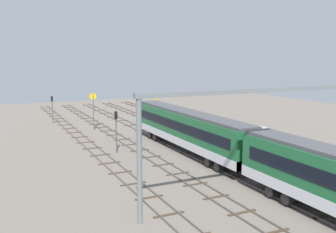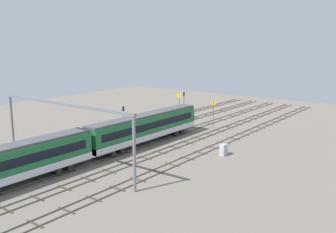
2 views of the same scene
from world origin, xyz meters
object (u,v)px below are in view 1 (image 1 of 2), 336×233
(signal_light_trackside_departure, at_px, (52,106))
(relay_cabinet, at_px, (262,133))
(speed_sign_mid_trackside, at_px, (93,105))
(signal_light_trackside_approach, at_px, (116,126))
(train, at_px, (249,152))
(speed_sign_near_foreground, at_px, (156,107))
(overhead_gantry, at_px, (282,111))

(signal_light_trackside_departure, height_order, relay_cabinet, signal_light_trackside_departure)
(speed_sign_mid_trackside, bearing_deg, signal_light_trackside_approach, 175.41)
(signal_light_trackside_departure, relative_size, relay_cabinet, 2.85)
(train, bearing_deg, signal_light_trackside_approach, 27.88)
(train, relative_size, relay_cabinet, 30.48)
(train, relative_size, signal_light_trackside_departure, 10.68)
(signal_light_trackside_departure, bearing_deg, speed_sign_mid_trackside, -150.81)
(train, relative_size, speed_sign_near_foreground, 9.42)
(train, distance_m, speed_sign_mid_trackside, 31.06)
(train, height_order, speed_sign_mid_trackside, speed_sign_mid_trackside)
(overhead_gantry, relative_size, signal_light_trackside_approach, 4.96)
(speed_sign_near_foreground, xyz_separation_m, speed_sign_mid_trackside, (2.31, 9.63, 0.45))
(speed_sign_mid_trackside, relative_size, signal_light_trackside_departure, 1.23)
(train, height_order, signal_light_trackside_approach, signal_light_trackside_approach)
(signal_light_trackside_approach, bearing_deg, relay_cabinet, -92.29)
(signal_light_trackside_approach, relative_size, signal_light_trackside_departure, 1.06)
(speed_sign_near_foreground, bearing_deg, signal_light_trackside_approach, 140.56)
(train, relative_size, signal_light_trackside_approach, 10.08)
(relay_cabinet, bearing_deg, speed_sign_near_foreground, 35.59)
(signal_light_trackside_approach, xyz_separation_m, signal_light_trackside_departure, (24.37, 3.68, -0.16))
(speed_sign_near_foreground, relative_size, relay_cabinet, 3.24)
(signal_light_trackside_approach, bearing_deg, train, -152.12)
(train, xyz_separation_m, relay_cabinet, (13.95, -13.13, -1.83))
(overhead_gantry, xyz_separation_m, signal_light_trackside_departure, (43.31, 11.39, -3.90))
(train, height_order, signal_light_trackside_departure, train)
(speed_sign_mid_trackside, height_order, relay_cabinet, speed_sign_mid_trackside)
(train, bearing_deg, relay_cabinet, -43.28)
(signal_light_trackside_departure, bearing_deg, speed_sign_near_foreground, -127.41)
(overhead_gantry, bearing_deg, signal_light_trackside_departure, 14.73)
(train, relative_size, overhead_gantry, 2.03)
(signal_light_trackside_departure, distance_m, relay_cabinet, 35.32)
(speed_sign_near_foreground, height_order, signal_light_trackside_departure, speed_sign_near_foreground)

